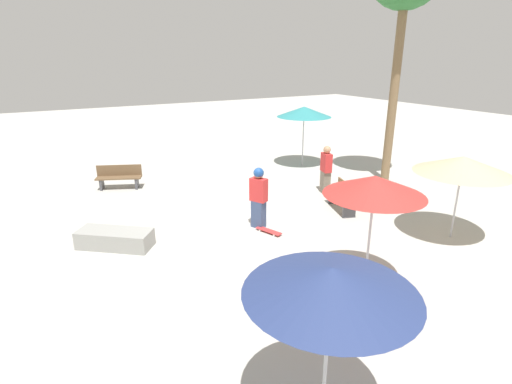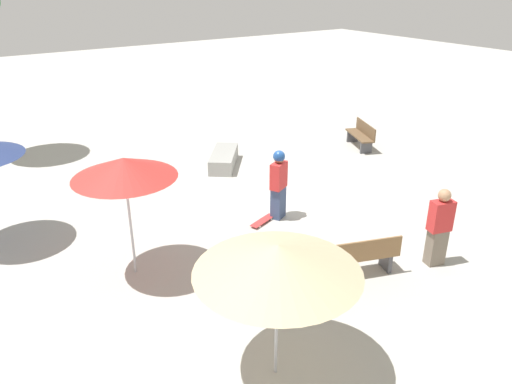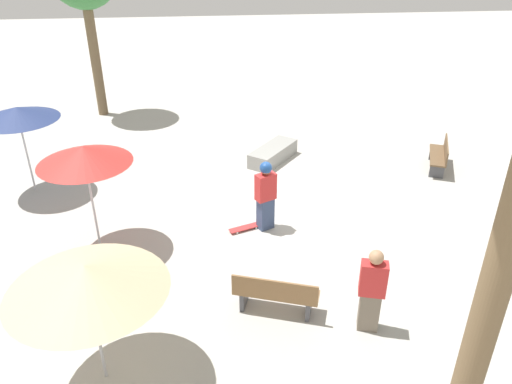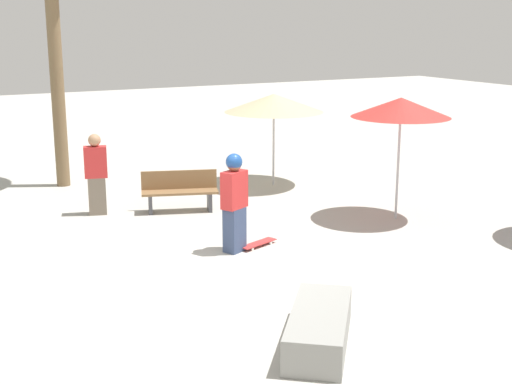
% 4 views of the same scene
% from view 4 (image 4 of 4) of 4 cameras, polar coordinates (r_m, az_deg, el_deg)
% --- Properties ---
extents(ground_plane, '(60.00, 60.00, 0.00)m').
position_cam_4_polar(ground_plane, '(11.40, -4.14, -6.75)').
color(ground_plane, '#B2AFA8').
extents(skater_main, '(0.44, 0.53, 1.75)m').
position_cam_4_polar(skater_main, '(12.30, -1.75, -0.59)').
color(skater_main, '#38476B').
rests_on(skater_main, ground_plane).
extents(skateboard, '(0.47, 0.82, 0.07)m').
position_cam_4_polar(skateboard, '(12.79, 0.17, -4.13)').
color(skateboard, red).
rests_on(skateboard, ground_plane).
extents(concrete_ledge, '(1.90, 1.71, 0.45)m').
position_cam_4_polar(concrete_ledge, '(9.07, 5.07, -10.79)').
color(concrete_ledge, gray).
rests_on(concrete_ledge, ground_plane).
extents(bench_far, '(0.93, 1.66, 0.85)m').
position_cam_4_polar(bench_far, '(15.13, -6.12, 0.05)').
color(bench_far, '#47474C').
rests_on(bench_far, ground_plane).
extents(shade_umbrella_red, '(1.97, 1.97, 2.47)m').
position_cam_4_polar(shade_umbrella_red, '(14.42, 11.51, 6.64)').
color(shade_umbrella_red, '#B7B7BC').
rests_on(shade_umbrella_red, ground_plane).
extents(shade_umbrella_tan, '(2.38, 2.38, 2.23)m').
position_cam_4_polar(shade_umbrella_tan, '(17.19, 1.43, 7.13)').
color(shade_umbrella_tan, '#B7B7BC').
rests_on(shade_umbrella_tan, ground_plane).
extents(bystander_watching, '(0.37, 0.51, 1.69)m').
position_cam_4_polar(bystander_watching, '(15.07, -12.66, 1.37)').
color(bystander_watching, '#726656').
rests_on(bystander_watching, ground_plane).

